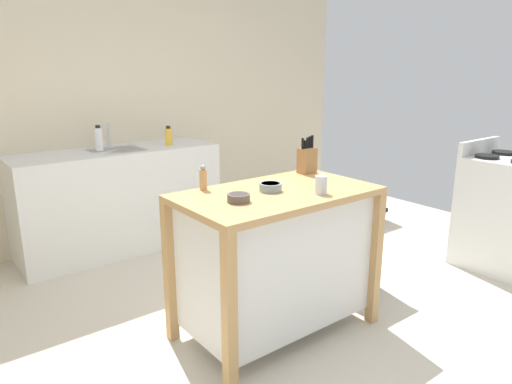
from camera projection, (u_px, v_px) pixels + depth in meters
ground_plane at (288, 345)px, 2.80m from camera, size 6.44×6.44×0.00m
wall_back at (115, 102)px, 4.34m from camera, size 5.44×0.10×2.60m
kitchen_island at (276, 255)px, 2.83m from camera, size 1.18×0.68×0.91m
knife_block at (307, 159)px, 3.16m from camera, size 0.11×0.09×0.25m
bowl_ceramic_wide at (239, 198)px, 2.50m from camera, size 0.12×0.12×0.04m
bowl_ceramic_small at (270, 187)px, 2.72m from camera, size 0.13×0.13×0.05m
drinking_cup at (321, 185)px, 2.65m from camera, size 0.07×0.07×0.11m
pepper_grinder at (203, 178)px, 2.73m from camera, size 0.04×0.04×0.15m
trash_bin at (354, 248)px, 3.44m from camera, size 0.36×0.28×0.63m
sink_counter at (120, 199)px, 4.19m from camera, size 1.77×0.60×0.91m
sink_faucet at (109, 135)px, 4.15m from camera, size 0.02×0.02×0.22m
bottle_hand_soap at (169, 136)px, 4.28m from camera, size 0.07×0.07×0.18m
bottle_spray_cleaner at (99, 139)px, 4.01m from camera, size 0.07×0.07×0.22m
stove at (505, 213)px, 3.80m from camera, size 0.60×0.60×1.03m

